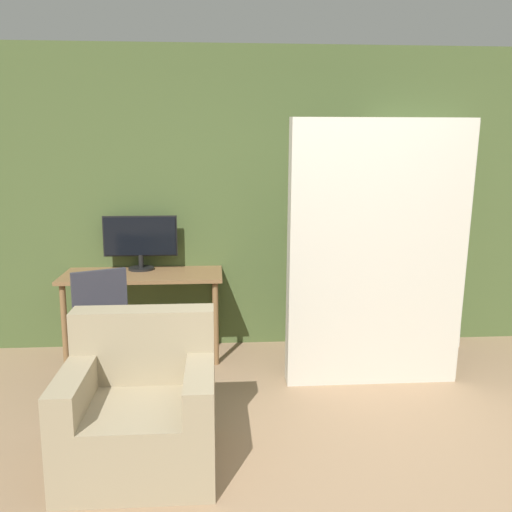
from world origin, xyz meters
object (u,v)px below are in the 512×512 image
at_px(bookshelf, 400,237).
at_px(armchair, 141,409).
at_px(mattress_near, 377,256).
at_px(monitor, 140,239).
at_px(office_chair, 108,349).

height_order(bookshelf, armchair, bookshelf).
xyz_separation_m(bookshelf, mattress_near, (-0.48, -0.93, -0.00)).
relative_size(bookshelf, mattress_near, 0.98).
relative_size(monitor, mattress_near, 0.32).
xyz_separation_m(office_chair, armchair, (0.34, -0.86, -0.06)).
height_order(monitor, armchair, monitor).
bearing_deg(monitor, armchair, -83.47).
relative_size(office_chair, armchair, 1.10).
relative_size(bookshelf, armchair, 2.34).
relative_size(monitor, office_chair, 0.69).
height_order(office_chair, mattress_near, mattress_near).
height_order(bookshelf, mattress_near, mattress_near).
bearing_deg(mattress_near, bookshelf, 62.67).
xyz_separation_m(office_chair, mattress_near, (1.99, 0.15, 0.63)).
xyz_separation_m(monitor, armchair, (0.22, -1.91, -0.70)).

